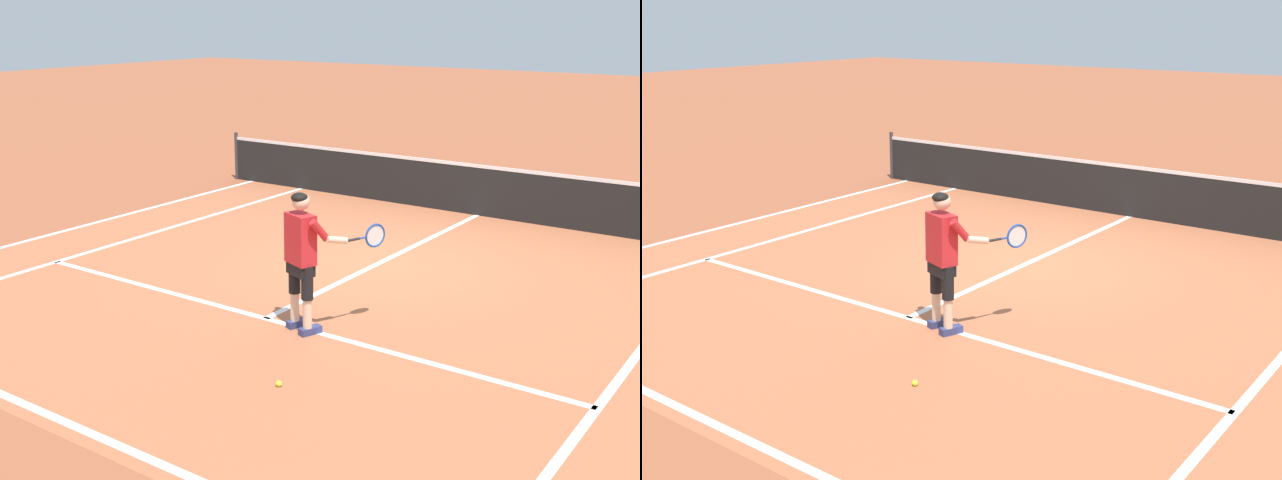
% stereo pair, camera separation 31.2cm
% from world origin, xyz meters
% --- Properties ---
extents(ground_plane, '(80.00, 80.00, 0.00)m').
position_xyz_m(ground_plane, '(0.00, 0.00, 0.00)').
color(ground_plane, '#9E5133').
extents(court_inner_surface, '(10.98, 9.93, 0.00)m').
position_xyz_m(court_inner_surface, '(0.00, -1.18, 0.00)').
color(court_inner_surface, '#B2603D').
rests_on(court_inner_surface, ground).
extents(line_baseline, '(10.98, 0.10, 0.01)m').
position_xyz_m(line_baseline, '(0.00, -5.95, 0.00)').
color(line_baseline, white).
rests_on(line_baseline, ground).
extents(line_service, '(8.23, 0.10, 0.01)m').
position_xyz_m(line_service, '(0.00, -2.82, 0.00)').
color(line_service, white).
rests_on(line_service, ground).
extents(line_centre_service, '(0.10, 6.40, 0.01)m').
position_xyz_m(line_centre_service, '(0.00, 0.38, 0.00)').
color(line_centre_service, white).
rests_on(line_centre_service, ground).
extents(line_singles_left, '(0.10, 9.53, 0.01)m').
position_xyz_m(line_singles_left, '(-4.12, -1.18, 0.00)').
color(line_singles_left, white).
rests_on(line_singles_left, ground).
extents(line_doubles_left, '(0.10, 9.53, 0.01)m').
position_xyz_m(line_doubles_left, '(-5.49, -1.18, 0.00)').
color(line_doubles_left, white).
rests_on(line_doubles_left, ground).
extents(tennis_net, '(11.96, 0.08, 1.07)m').
position_xyz_m(tennis_net, '(0.00, 3.58, 0.50)').
color(tennis_net, '#333338').
rests_on(tennis_net, ground).
extents(tennis_player, '(0.94, 1.00, 1.71)m').
position_xyz_m(tennis_player, '(0.62, -2.86, 0.99)').
color(tennis_player, navy).
rests_on(tennis_player, ground).
extents(tennis_ball_near_feet, '(0.07, 0.07, 0.07)m').
position_xyz_m(tennis_ball_near_feet, '(1.28, -4.21, 0.03)').
color(tennis_ball_near_feet, '#CCE02D').
rests_on(tennis_ball_near_feet, ground).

